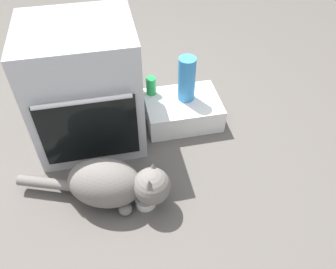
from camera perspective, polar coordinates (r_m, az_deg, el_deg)
ground at (r=2.05m, az=-9.98°, el=-6.84°), size 8.00×8.00×0.00m
oven at (r=2.07m, az=-13.57°, el=7.55°), size 0.61×0.59×0.76m
pantry_cabinet at (r=2.31m, az=2.38°, el=4.06°), size 0.49×0.36×0.16m
food_bowl at (r=1.89m, az=-3.74°, el=-10.82°), size 0.11×0.11×0.07m
cat at (r=1.83m, az=-8.95°, el=-8.04°), size 0.81×0.39×0.28m
soda_can at (r=2.29m, az=-2.81°, el=8.05°), size 0.07×0.07×0.12m
water_bottle at (r=2.19m, az=3.11°, el=9.14°), size 0.11×0.11×0.30m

